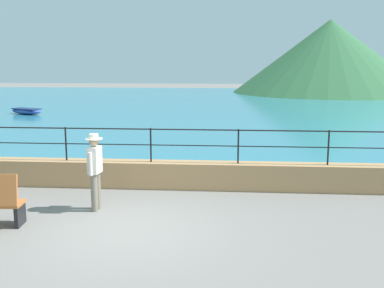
{
  "coord_description": "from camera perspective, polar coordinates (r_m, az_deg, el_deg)",
  "views": [
    {
      "loc": [
        2.06,
        -8.69,
        3.34
      ],
      "look_at": [
        1.05,
        3.7,
        1.1
      ],
      "focal_mm": 43.34,
      "sensor_mm": 36.0,
      "label": 1
    }
  ],
  "objects": [
    {
      "name": "ground_plane",
      "position": [
        9.54,
        -8.26,
        -10.4
      ],
      "size": [
        120.0,
        120.0,
        0.0
      ],
      "primitive_type": "plane",
      "color": "slate"
    },
    {
      "name": "hill_main",
      "position": [
        50.69,
        16.53,
        10.28
      ],
      "size": [
        19.89,
        19.89,
        7.53
      ],
      "primitive_type": "cone",
      "color": "#33663D",
      "rests_on": "ground"
    },
    {
      "name": "railing",
      "position": [
        12.24,
        -5.11,
        0.74
      ],
      "size": [
        18.44,
        0.04,
        0.9
      ],
      "color": "black",
      "rests_on": "promenade_wall"
    },
    {
      "name": "hill_secondary",
      "position": [
        53.71,
        17.7,
        8.36
      ],
      "size": [
        16.39,
        16.39,
        4.11
      ],
      "primitive_type": "cone",
      "color": "#1E4C2D",
      "rests_on": "ground"
    },
    {
      "name": "promenade_wall",
      "position": [
        12.43,
        -5.04,
        -3.74
      ],
      "size": [
        20.0,
        0.56,
        0.7
      ],
      "primitive_type": "cube",
      "color": "tan",
      "rests_on": "ground"
    },
    {
      "name": "person_walking",
      "position": [
        10.59,
        -11.85,
        -2.9
      ],
      "size": [
        0.38,
        0.57,
        1.75
      ],
      "color": "slate",
      "rests_on": "ground"
    },
    {
      "name": "lake_water",
      "position": [
        34.75,
        1.23,
        4.74
      ],
      "size": [
        64.0,
        44.32,
        0.06
      ],
      "primitive_type": "cube",
      "color": "teal",
      "rests_on": "ground"
    },
    {
      "name": "boat_2",
      "position": [
        30.67,
        -19.7,
        3.84
      ],
      "size": [
        2.47,
        1.75,
        0.36
      ],
      "color": "#2D4C9E",
      "rests_on": "lake_water"
    }
  ]
}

